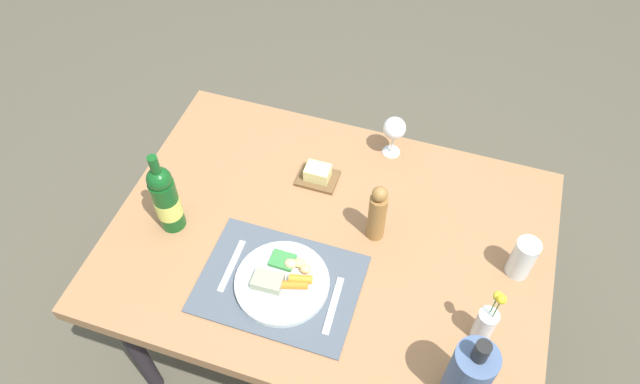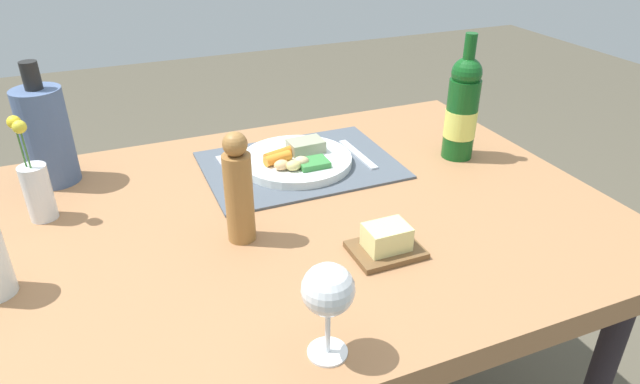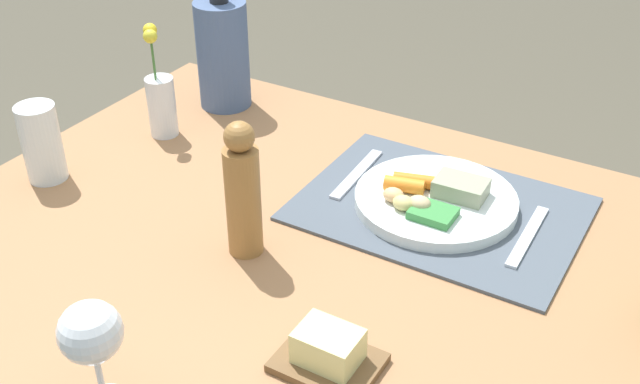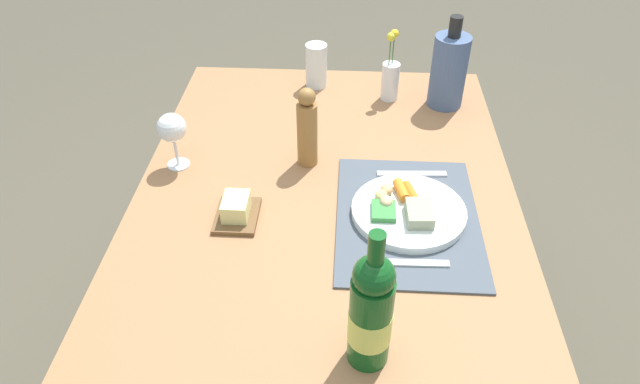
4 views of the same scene
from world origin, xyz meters
The scene contains 11 objects.
dining_table centered at (0.00, 0.00, 0.67)m, with size 1.33×0.96×0.73m.
placemat centered at (-0.09, -0.20, 0.74)m, with size 0.46×0.33×0.01m, color #49525D.
dinner_plate centered at (-0.08, -0.20, 0.75)m, with size 0.27×0.27×0.05m.
fork centered at (-0.24, -0.19, 0.74)m, with size 0.02×0.18×0.01m, color silver.
knife centered at (0.08, -0.22, 0.74)m, with size 0.02×0.18×0.01m, color silver.
cooler_bottle centered at (0.46, -0.35, 0.85)m, with size 0.11×0.11×0.28m.
butter_dish centered at (-0.11, 0.21, 0.76)m, with size 0.13×0.10×0.06m.
flower_vase centered at (0.48, -0.18, 0.81)m, with size 0.05×0.05×0.22m.
water_tumbler centered at (0.56, 0.06, 0.79)m, with size 0.07×0.07×0.14m.
wine_glass centered at (0.10, 0.40, 0.85)m, with size 0.08×0.08×0.16m.
pepper_mill centered at (0.13, 0.05, 0.84)m, with size 0.05×0.05×0.22m.
Camera 3 is at (-0.46, 0.83, 1.46)m, focal length 43.42 mm.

